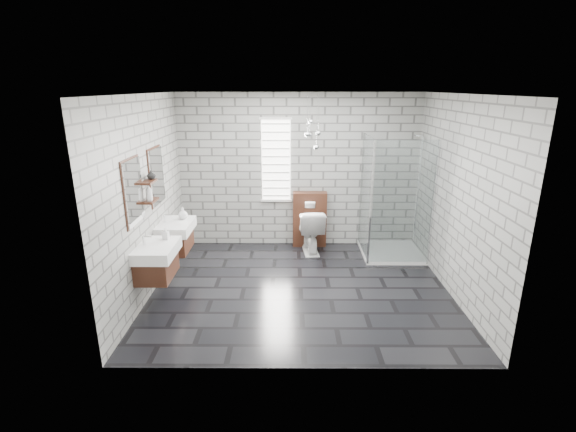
{
  "coord_description": "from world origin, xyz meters",
  "views": [
    {
      "loc": [
        -0.15,
        -5.45,
        2.8
      ],
      "look_at": [
        -0.18,
        0.35,
        0.98
      ],
      "focal_mm": 26.0,
      "sensor_mm": 36.0,
      "label": 1
    }
  ],
  "objects_px": {
    "vanity_right": "(173,228)",
    "cistern_panel": "(310,219)",
    "shower_enclosure": "(388,229)",
    "toilet": "(310,230)",
    "vanity_left": "(154,252)"
  },
  "relations": [
    {
      "from": "vanity_right",
      "to": "vanity_left",
      "type": "bearing_deg",
      "value": -90.0
    },
    {
      "from": "cistern_panel",
      "to": "toilet",
      "type": "relative_size",
      "value": 1.29
    },
    {
      "from": "vanity_right",
      "to": "cistern_panel",
      "type": "bearing_deg",
      "value": 30.66
    },
    {
      "from": "cistern_panel",
      "to": "shower_enclosure",
      "type": "relative_size",
      "value": 0.49
    },
    {
      "from": "vanity_right",
      "to": "cistern_panel",
      "type": "distance_m",
      "value": 2.46
    },
    {
      "from": "cistern_panel",
      "to": "shower_enclosure",
      "type": "distance_m",
      "value": 1.4
    },
    {
      "from": "vanity_left",
      "to": "shower_enclosure",
      "type": "height_order",
      "value": "shower_enclosure"
    },
    {
      "from": "vanity_right",
      "to": "toilet",
      "type": "relative_size",
      "value": 2.02
    },
    {
      "from": "vanity_left",
      "to": "cistern_panel",
      "type": "bearing_deg",
      "value": 45.97
    },
    {
      "from": "vanity_right",
      "to": "shower_enclosure",
      "type": "height_order",
      "value": "shower_enclosure"
    },
    {
      "from": "shower_enclosure",
      "to": "toilet",
      "type": "bearing_deg",
      "value": 169.31
    },
    {
      "from": "vanity_left",
      "to": "toilet",
      "type": "relative_size",
      "value": 2.02
    },
    {
      "from": "vanity_right",
      "to": "cistern_panel",
      "type": "xyz_separation_m",
      "value": [
        2.11,
        1.25,
        -0.26
      ]
    },
    {
      "from": "cistern_panel",
      "to": "toilet",
      "type": "bearing_deg",
      "value": -90.0
    },
    {
      "from": "vanity_right",
      "to": "cistern_panel",
      "type": "height_order",
      "value": "vanity_right"
    }
  ]
}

